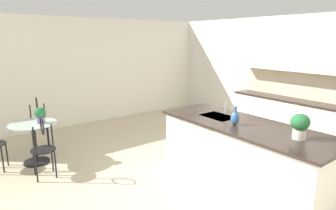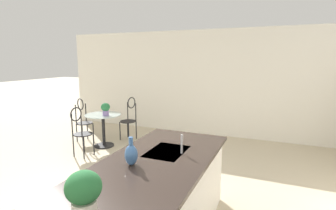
{
  "view_description": "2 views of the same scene",
  "coord_description": "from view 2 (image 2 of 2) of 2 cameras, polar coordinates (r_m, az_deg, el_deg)",
  "views": [
    {
      "loc": [
        2.94,
        -2.6,
        2.19
      ],
      "look_at": [
        -0.91,
        0.3,
        1.07
      ],
      "focal_mm": 30.69,
      "sensor_mm": 36.0,
      "label": 1
    },
    {
      "loc": [
        2.39,
        1.98,
        1.96
      ],
      "look_at": [
        -1.56,
        0.31,
        1.21
      ],
      "focal_mm": 28.0,
      "sensor_mm": 36.0,
      "label": 2
    }
  ],
  "objects": [
    {
      "name": "chair_toward_desk",
      "position": [
        6.58,
        -18.0,
        -2.73
      ],
      "size": [
        0.49,
        0.52,
        1.04
      ],
      "color": "black",
      "rests_on": "ground"
    },
    {
      "name": "sink_faucet",
      "position": [
        2.95,
        3.0,
        -8.47
      ],
      "size": [
        0.02,
        0.02,
        0.22
      ],
      "primitive_type": "cylinder",
      "color": "#B2B5BA",
      "rests_on": "kitchen_island"
    },
    {
      "name": "potted_plant_on_table",
      "position": [
        5.89,
        -13.44,
        -0.71
      ],
      "size": [
        0.2,
        0.2,
        0.28
      ],
      "color": "#7A669E",
      "rests_on": "bistro_table"
    },
    {
      "name": "potted_plant_counter_far",
      "position": [
        1.87,
        -17.87,
        -17.61
      ],
      "size": [
        0.24,
        0.24,
        0.34
      ],
      "color": "beige",
      "rests_on": "kitchen_island"
    },
    {
      "name": "chair_by_island",
      "position": [
        6.51,
        -8.41,
        -2.46
      ],
      "size": [
        0.51,
        0.44,
        1.04
      ],
      "color": "black",
      "rests_on": "ground"
    },
    {
      "name": "bistro_table",
      "position": [
        6.11,
        -13.87,
        -4.69
      ],
      "size": [
        0.8,
        0.8,
        0.74
      ],
      "color": "black",
      "rests_on": "ground"
    },
    {
      "name": "wall_left_window",
      "position": [
        6.96,
        6.34,
        4.86
      ],
      "size": [
        0.12,
        7.8,
        2.7
      ],
      "primitive_type": "cube",
      "color": "silver",
      "rests_on": "ground"
    },
    {
      "name": "chair_near_window",
      "position": [
        5.55,
        -18.49,
        -5.05
      ],
      "size": [
        0.5,
        0.41,
        1.04
      ],
      "color": "black",
      "rests_on": "ground"
    },
    {
      "name": "vase_on_counter",
      "position": [
        2.67,
        -8.03,
        -10.59
      ],
      "size": [
        0.13,
        0.13,
        0.29
      ],
      "color": "#386099",
      "rests_on": "kitchen_island"
    }
  ]
}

